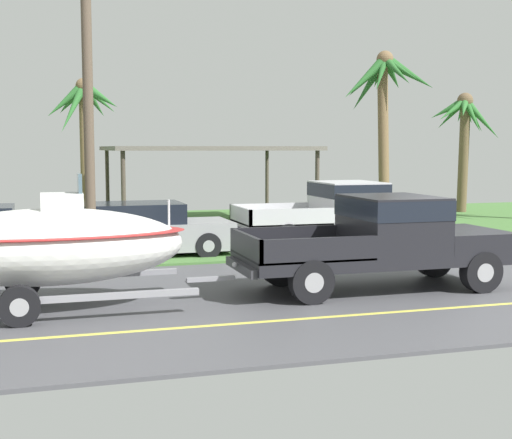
{
  "coord_description": "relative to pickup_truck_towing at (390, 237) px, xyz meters",
  "views": [
    {
      "loc": [
        -8.11,
        -12.4,
        2.76
      ],
      "look_at": [
        -4.33,
        0.11,
        1.45
      ],
      "focal_mm": 49.84,
      "sensor_mm": 36.0,
      "label": 1
    }
  ],
  "objects": [
    {
      "name": "palm_tree_near_right",
      "position": [
        10.59,
        13.84,
        2.75
      ],
      "size": [
        2.86,
        2.52,
        5.09
      ],
      "color": "brown",
      "rests_on": "ground"
    },
    {
      "name": "pickup_truck_towing",
      "position": [
        0.0,
        0.0,
        0.0
      ],
      "size": [
        5.55,
        2.02,
        1.83
      ],
      "color": "black",
      "rests_on": "ground"
    },
    {
      "name": "carport_awning",
      "position": [
        -1.01,
        12.01,
        1.69
      ],
      "size": [
        6.82,
        5.95,
        2.83
      ],
      "color": "#4C4238",
      "rests_on": "ground"
    },
    {
      "name": "boat_on_trailer",
      "position": [
        -6.47,
        -0.0,
        0.08
      ],
      "size": [
        5.87,
        2.38,
        2.33
      ],
      "color": "gray",
      "rests_on": "ground"
    },
    {
      "name": "utility_pole",
      "position": [
        -5.45,
        4.61,
        3.41
      ],
      "size": [
        0.24,
        1.8,
        8.56
      ],
      "color": "brown",
      "rests_on": "ground"
    },
    {
      "name": "palm_tree_far_right",
      "position": [
        -5.02,
        13.94,
        2.96
      ],
      "size": [
        2.7,
        2.8,
        5.27
      ],
      "color": "brown",
      "rests_on": "ground"
    },
    {
      "name": "parked_sedan_far",
      "position": [
        -4.25,
        5.58,
        -0.35
      ],
      "size": [
        4.68,
        1.94,
        1.38
      ],
      "color": "#99999E",
      "rests_on": "ground"
    },
    {
      "name": "palm_tree_mid",
      "position": [
        4.66,
        9.63,
        3.64
      ],
      "size": [
        3.63,
        2.76,
        6.05
      ],
      "color": "brown",
      "rests_on": "ground"
    },
    {
      "name": "parked_pickup_background",
      "position": [
        1.67,
        5.83,
        0.0
      ],
      "size": [
        5.81,
        2.09,
        1.83
      ],
      "color": "silver",
      "rests_on": "ground"
    },
    {
      "name": "ground",
      "position": [
        1.58,
        8.28,
        -1.03
      ],
      "size": [
        36.0,
        22.0,
        0.11
      ],
      "color": "#4C4C51"
    }
  ]
}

